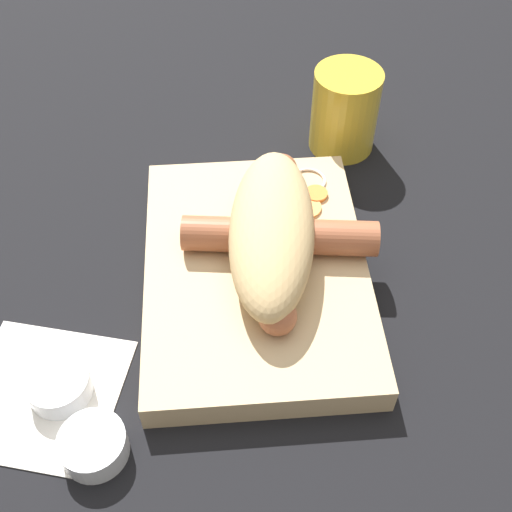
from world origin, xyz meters
TOP-DOWN VIEW (x-y plane):
  - ground_plane at (0.00, 0.00)m, footprint 3.00×3.00m
  - food_tray at (0.00, 0.00)m, footprint 0.28×0.20m
  - bread_roll at (-0.01, 0.01)m, footprint 0.20×0.10m
  - sausage at (-0.02, 0.02)m, footprint 0.21×0.18m
  - pickled_veggies at (-0.08, 0.04)m, footprint 0.07×0.08m
  - napkin at (0.10, -0.18)m, footprint 0.15×0.15m
  - condiment_cup_near at (0.10, -0.17)m, footprint 0.05×0.05m
  - condiment_cup_far at (0.15, -0.13)m, footprint 0.05×0.05m
  - drink_glass at (-0.19, 0.11)m, footprint 0.07×0.07m

SIDE VIEW (x-z plane):
  - ground_plane at x=0.00m, z-range 0.00..0.00m
  - napkin at x=0.10m, z-range 0.00..0.00m
  - condiment_cup_near at x=0.10m, z-range 0.00..0.02m
  - condiment_cup_far at x=0.15m, z-range 0.00..0.02m
  - food_tray at x=0.00m, z-range 0.00..0.03m
  - pickled_veggies at x=-0.08m, z-range 0.03..0.03m
  - sausage at x=-0.02m, z-range 0.03..0.06m
  - drink_glass at x=-0.19m, z-range 0.00..0.09m
  - bread_roll at x=-0.01m, z-range 0.03..0.09m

